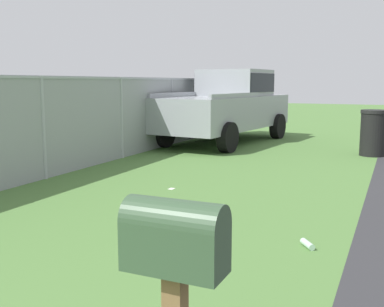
# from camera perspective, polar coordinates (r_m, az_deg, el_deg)

# --- Properties ---
(mailbox) EXTENTS (0.22, 0.45, 1.24)m
(mailbox) POSITION_cam_1_polar(r_m,az_deg,el_deg) (2.07, -2.10, -12.61)
(mailbox) COLOR brown
(mailbox) RESTS_ON ground
(pickup_truck) EXTENTS (5.40, 2.67, 2.09)m
(pickup_truck) POSITION_cam_1_polar(r_m,az_deg,el_deg) (13.64, 4.41, 6.04)
(pickup_truck) COLOR #93999E
(pickup_truck) RESTS_ON ground
(trash_bin) EXTENTS (0.61, 0.61, 1.09)m
(trash_bin) POSITION_cam_1_polar(r_m,az_deg,el_deg) (11.84, 21.20, 2.37)
(trash_bin) COLOR black
(trash_bin) RESTS_ON ground
(fence_section) EXTENTS (15.53, 0.07, 1.84)m
(fence_section) POSITION_cam_1_polar(r_m,az_deg,el_deg) (8.74, -17.68, 3.44)
(fence_section) COLOR #9EA3A8
(fence_section) RESTS_ON ground
(litter_bottle_by_mailbox) EXTENTS (0.22, 0.18, 0.07)m
(litter_bottle_by_mailbox) POSITION_cam_1_polar(r_m,az_deg,el_deg) (5.18, 13.89, -10.68)
(litter_bottle_by_mailbox) COLOR #B2D8BF
(litter_bottle_by_mailbox) RESTS_ON ground
(litter_wrapper_near_hydrant) EXTENTS (0.12, 0.09, 0.01)m
(litter_wrapper_near_hydrant) POSITION_cam_1_polar(r_m,az_deg,el_deg) (7.69, -2.51, -4.30)
(litter_wrapper_near_hydrant) COLOR silver
(litter_wrapper_near_hydrant) RESTS_ON ground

